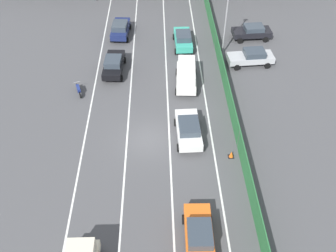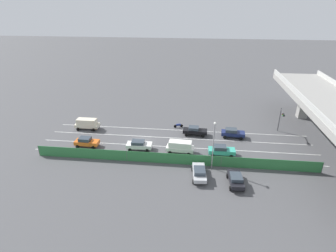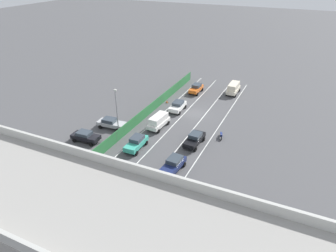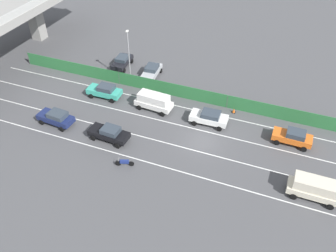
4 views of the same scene
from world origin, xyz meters
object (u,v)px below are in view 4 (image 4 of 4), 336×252
car_taxi_orange (293,137)px  street_lamp (129,53)px  parked_wagon_silver (151,71)px  car_taxi_teal (105,91)px  car_sedan_black (109,133)px  parked_sedan_dark (122,61)px  traffic_cone (234,111)px  car_van_white (154,101)px  motorcycle (125,162)px  car_sedan_navy (56,117)px  car_van_cream (315,188)px  car_hatchback_white (209,117)px

car_taxi_orange → street_lamp: bearing=78.4°
parked_wagon_silver → car_taxi_teal: bearing=152.0°
car_sedan_black → parked_sedan_dark: size_ratio=1.07×
parked_sedan_dark → car_taxi_orange: bearing=-108.2°
parked_wagon_silver → traffic_cone: size_ratio=8.08×
car_van_white → motorcycle: size_ratio=2.53×
car_taxi_orange → traffic_cone: car_taxi_orange is taller
car_van_white → car_sedan_navy: bearing=125.9°
parked_sedan_dark → parked_wagon_silver: bearing=-101.8°
car_taxi_orange → car_van_cream: bearing=-159.5°
car_sedan_navy → car_van_white: bearing=-54.1°
car_van_white → street_lamp: (4.19, 5.21, 3.46)m
car_sedan_navy → street_lamp: street_lamp is taller
car_van_cream → car_sedan_navy: size_ratio=1.07×
motorcycle → parked_sedan_dark: parked_sedan_dark is taller
car_sedan_black → parked_wagon_silver: size_ratio=0.98×
motorcycle → traffic_cone: size_ratio=3.18×
motorcycle → traffic_cone: (13.02, -8.34, -0.19)m
motorcycle → parked_wagon_silver: bearing=14.5°
car_taxi_teal → traffic_cone: 16.57m
car_van_white → parked_wagon_silver: bearing=25.7°
car_sedan_navy → traffic_cone: bearing=-62.6°
car_van_white → parked_wagon_silver: car_van_white is taller
car_sedan_black → car_van_cream: (-0.25, -21.59, 0.32)m
parked_wagon_silver → parked_sedan_dark: (1.07, 5.11, -0.00)m
car_van_white → car_van_cream: bearing=-110.7°
car_sedan_black → car_van_white: size_ratio=0.99×
motorcycle → street_lamp: size_ratio=0.24×
car_van_cream → street_lamp: bearing=64.9°
car_van_cream → car_hatchback_white: bearing=59.9°
parked_wagon_silver → parked_sedan_dark: size_ratio=1.09×
street_lamp → car_sedan_black: bearing=-165.6°
street_lamp → parked_wagon_silver: bearing=-35.4°
car_taxi_teal → parked_sedan_dark: bearing=10.9°
car_hatchback_white → parked_wagon_silver: (7.15, 10.48, -0.05)m
car_van_white → street_lamp: bearing=51.2°
car_van_white → parked_sedan_dark: car_van_white is taller
traffic_cone → motorcycle: bearing=147.4°
car_hatchback_white → parked_wagon_silver: size_ratio=0.93×
car_taxi_orange → parked_sedan_dark: bearing=71.8°
car_sedan_black → car_taxi_orange: bearing=-70.4°
car_van_cream → car_sedan_navy: bearing=89.1°
car_sedan_navy → motorcycle: car_sedan_navy is taller
car_taxi_orange → car_hatchback_white: car_taxi_orange is taller
car_van_cream → car_sedan_navy: car_van_cream is taller
car_taxi_orange → parked_sedan_dark: size_ratio=0.97×
car_van_cream → car_sedan_navy: 28.72m
parked_wagon_silver → car_sedan_navy: bearing=155.9°
car_taxi_orange → car_hatchback_white: 9.48m
car_taxi_teal → car_hatchback_white: bearing=-91.6°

